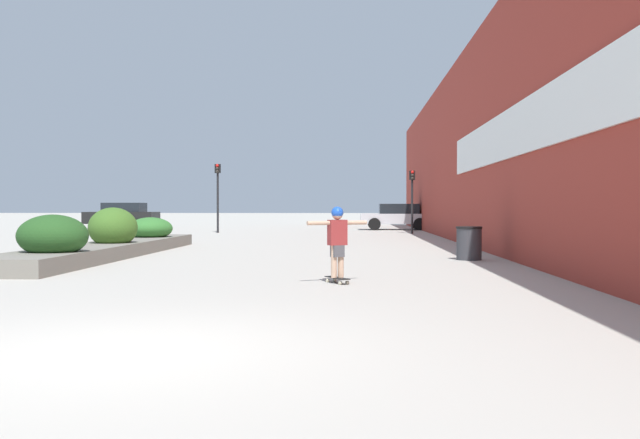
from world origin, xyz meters
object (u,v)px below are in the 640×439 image
(traffic_light_right, at_px, (412,190))
(skateboarder, at_px, (337,235))
(skateboard, at_px, (337,279))
(trash_bin, at_px, (469,243))
(car_leftmost, at_px, (542,217))
(traffic_light_left, at_px, (218,186))
(car_center_right, at_px, (122,215))
(car_center_left, at_px, (397,216))

(traffic_light_right, bearing_deg, skateboarder, -97.78)
(skateboard, distance_m, traffic_light_right, 23.36)
(trash_bin, xyz_separation_m, traffic_light_right, (0.03, 17.53, 1.72))
(car_leftmost, bearing_deg, trash_bin, 161.17)
(traffic_light_left, bearing_deg, car_leftmost, 13.56)
(skateboarder, height_order, car_center_right, car_center_right)
(traffic_light_left, xyz_separation_m, traffic_light_right, (9.77, -0.60, -0.24))
(trash_bin, height_order, car_center_right, car_center_right)
(trash_bin, height_order, car_center_left, car_center_left)
(car_center_right, relative_size, traffic_light_right, 1.35)
(skateboard, xyz_separation_m, car_center_left, (2.75, 28.92, 0.72))
(traffic_light_right, bearing_deg, car_center_left, 93.87)
(trash_bin, distance_m, car_leftmost, 23.59)
(trash_bin, height_order, traffic_light_left, traffic_light_left)
(skateboard, relative_size, traffic_light_right, 0.21)
(skateboard, relative_size, trash_bin, 0.80)
(car_leftmost, xyz_separation_m, traffic_light_right, (-7.58, -4.79, 1.38))
(skateboard, distance_m, car_leftmost, 29.85)
(traffic_light_left, distance_m, traffic_light_right, 9.79)
(skateboarder, bearing_deg, trash_bin, 31.61)
(car_leftmost, xyz_separation_m, car_center_right, (-24.38, 2.20, 0.06))
(trash_bin, xyz_separation_m, car_center_left, (-0.37, 23.40, 0.38))
(traffic_light_right, bearing_deg, traffic_light_left, 176.47)
(trash_bin, xyz_separation_m, car_center_right, (-16.77, 24.52, 0.40))
(trash_bin, bearing_deg, skateboard, -119.46)
(car_leftmost, distance_m, car_center_left, 8.05)
(traffic_light_left, height_order, traffic_light_right, traffic_light_left)
(skateboarder, xyz_separation_m, car_center_right, (-13.64, 30.05, -0.02))
(skateboard, xyz_separation_m, traffic_light_left, (-6.62, 23.66, 2.31))
(skateboard, distance_m, trash_bin, 6.35)
(traffic_light_right, bearing_deg, skateboard, -97.78)
(car_leftmost, height_order, traffic_light_right, traffic_light_right)
(car_center_left, bearing_deg, traffic_light_right, -176.13)
(car_center_left, xyz_separation_m, car_center_right, (-16.40, 1.13, 0.02))
(traffic_light_left, bearing_deg, skateboarder, -74.36)
(car_center_right, distance_m, traffic_light_right, 18.24)
(trash_bin, relative_size, car_leftmost, 0.21)
(car_center_left, bearing_deg, trash_bin, -179.10)
(trash_bin, distance_m, car_center_left, 23.40)
(skateboarder, xyz_separation_m, traffic_light_left, (-6.62, 23.66, 1.54))
(trash_bin, relative_size, traffic_light_right, 0.27)
(car_center_right, bearing_deg, car_leftmost, -95.16)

